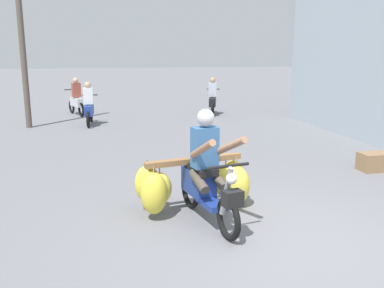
{
  "coord_description": "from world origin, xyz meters",
  "views": [
    {
      "loc": [
        -2.16,
        -4.43,
        2.32
      ],
      "look_at": [
        -0.79,
        1.8,
        0.9
      ],
      "focal_mm": 38.78,
      "sensor_mm": 36.0,
      "label": 1
    }
  ],
  "objects_px": {
    "motorbike_distant_ahead_right": "(76,100)",
    "motorbike_distant_ahead_left": "(89,108)",
    "motorbike_distant_far_ahead": "(213,100)",
    "motorbike_main_loaded": "(202,181)",
    "utility_pole": "(20,15)",
    "produce_crate": "(374,162)"
  },
  "relations": [
    {
      "from": "motorbike_distant_ahead_right",
      "to": "motorbike_distant_ahead_left",
      "type": "bearing_deg",
      "value": -77.66
    },
    {
      "from": "motorbike_distant_ahead_right",
      "to": "motorbike_distant_far_ahead",
      "type": "height_order",
      "value": "same"
    },
    {
      "from": "motorbike_main_loaded",
      "to": "utility_pole",
      "type": "height_order",
      "value": "utility_pole"
    },
    {
      "from": "utility_pole",
      "to": "motorbike_distant_ahead_left",
      "type": "bearing_deg",
      "value": 1.52
    },
    {
      "from": "motorbike_main_loaded",
      "to": "motorbike_distant_ahead_right",
      "type": "distance_m",
      "value": 10.67
    },
    {
      "from": "motorbike_distant_far_ahead",
      "to": "utility_pole",
      "type": "distance_m",
      "value": 7.09
    },
    {
      "from": "motorbike_distant_ahead_left",
      "to": "utility_pole",
      "type": "distance_m",
      "value": 3.39
    },
    {
      "from": "motorbike_distant_ahead_left",
      "to": "motorbike_distant_ahead_right",
      "type": "distance_m",
      "value": 2.38
    },
    {
      "from": "motorbike_distant_ahead_left",
      "to": "produce_crate",
      "type": "height_order",
      "value": "motorbike_distant_ahead_left"
    },
    {
      "from": "motorbike_main_loaded",
      "to": "motorbike_distant_far_ahead",
      "type": "xyz_separation_m",
      "value": [
        2.72,
        9.44,
        0.08
      ]
    },
    {
      "from": "motorbike_distant_ahead_right",
      "to": "utility_pole",
      "type": "bearing_deg",
      "value": -119.54
    },
    {
      "from": "motorbike_distant_ahead_left",
      "to": "motorbike_distant_far_ahead",
      "type": "bearing_deg",
      "value": 16.67
    },
    {
      "from": "motorbike_main_loaded",
      "to": "produce_crate",
      "type": "relative_size",
      "value": 3.23
    },
    {
      "from": "motorbike_main_loaded",
      "to": "motorbike_distant_far_ahead",
      "type": "distance_m",
      "value": 9.83
    },
    {
      "from": "produce_crate",
      "to": "utility_pole",
      "type": "xyz_separation_m",
      "value": [
        -7.52,
        6.61,
        3.23
      ]
    },
    {
      "from": "produce_crate",
      "to": "utility_pole",
      "type": "distance_m",
      "value": 10.52
    },
    {
      "from": "motorbike_distant_ahead_left",
      "to": "motorbike_distant_far_ahead",
      "type": "xyz_separation_m",
      "value": [
        4.49,
        1.34,
        0.0
      ]
    },
    {
      "from": "motorbike_distant_ahead_left",
      "to": "motorbike_distant_ahead_right",
      "type": "bearing_deg",
      "value": 102.34
    },
    {
      "from": "produce_crate",
      "to": "utility_pole",
      "type": "bearing_deg",
      "value": 138.66
    },
    {
      "from": "motorbike_main_loaded",
      "to": "motorbike_distant_ahead_right",
      "type": "xyz_separation_m",
      "value": [
        -2.28,
        10.42,
        0.08
      ]
    },
    {
      "from": "motorbike_main_loaded",
      "to": "motorbike_distant_ahead_left",
      "type": "height_order",
      "value": "motorbike_main_loaded"
    },
    {
      "from": "motorbike_main_loaded",
      "to": "produce_crate",
      "type": "height_order",
      "value": "motorbike_main_loaded"
    }
  ]
}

